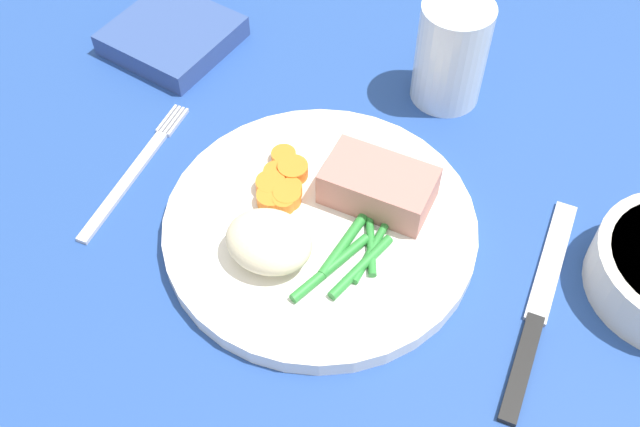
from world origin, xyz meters
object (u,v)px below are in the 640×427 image
Objects in this scene: meat_portion at (378,186)px; water_glass at (450,60)px; knife at (538,309)px; dinner_plate at (320,227)px; fork at (135,171)px; napkin at (172,35)px.

water_glass is at bearing 85.85° from meat_portion.
dinner_plate is at bearing 175.79° from knife.
fork is at bearing -168.48° from meat_portion.
meat_portion is (3.42, 3.99, 2.43)cm from dinner_plate.
napkin is (-40.85, 16.22, 0.91)cm from knife.
knife is 1.85× the size of napkin.
meat_portion reaches higher than fork.
fork is 29.89cm from water_glass.
meat_portion is at bearing -24.52° from napkin.
water_glass is 0.91× the size of napkin.
dinner_plate is at bearing -103.07° from water_glass.
fork is at bearing -71.67° from napkin.
meat_portion is 0.43× the size of knife.
fork is 1.50× the size of napkin.
dinner_plate is at bearing -2.03° from fork.
water_glass reaches higher than napkin.
dinner_plate is 2.89× the size of meat_portion.
dinner_plate is 2.28× the size of napkin.
fork is at bearing -137.89° from water_glass.
dinner_plate reaches higher than knife.
knife is at bearing -21.66° from napkin.
knife is 43.96cm from napkin.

